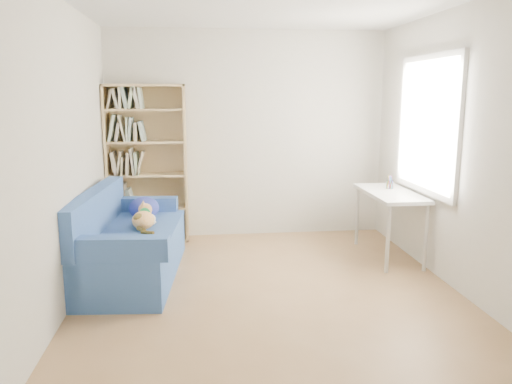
{
  "coord_description": "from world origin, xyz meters",
  "views": [
    {
      "loc": [
        -0.62,
        -4.33,
        1.8
      ],
      "look_at": [
        -0.06,
        0.52,
        0.85
      ],
      "focal_mm": 35.0,
      "sensor_mm": 36.0,
      "label": 1
    }
  ],
  "objects_px": {
    "pen_cup": "(390,184)",
    "bookshelf": "(147,171)",
    "sofa": "(128,244)",
    "desk": "(390,199)"
  },
  "relations": [
    {
      "from": "pen_cup",
      "to": "bookshelf",
      "type": "bearing_deg",
      "value": 164.38
    },
    {
      "from": "desk",
      "to": "sofa",
      "type": "bearing_deg",
      "value": -173.96
    },
    {
      "from": "bookshelf",
      "to": "desk",
      "type": "relative_size",
      "value": 1.75
    },
    {
      "from": "sofa",
      "to": "pen_cup",
      "type": "relative_size",
      "value": 11.98
    },
    {
      "from": "pen_cup",
      "to": "desk",
      "type": "bearing_deg",
      "value": -108.81
    },
    {
      "from": "bookshelf",
      "to": "pen_cup",
      "type": "relative_size",
      "value": 12.42
    },
    {
      "from": "bookshelf",
      "to": "pen_cup",
      "type": "height_order",
      "value": "bookshelf"
    },
    {
      "from": "sofa",
      "to": "pen_cup",
      "type": "distance_m",
      "value": 2.96
    },
    {
      "from": "sofa",
      "to": "desk",
      "type": "height_order",
      "value": "sofa"
    },
    {
      "from": "bookshelf",
      "to": "desk",
      "type": "distance_m",
      "value": 2.9
    }
  ]
}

